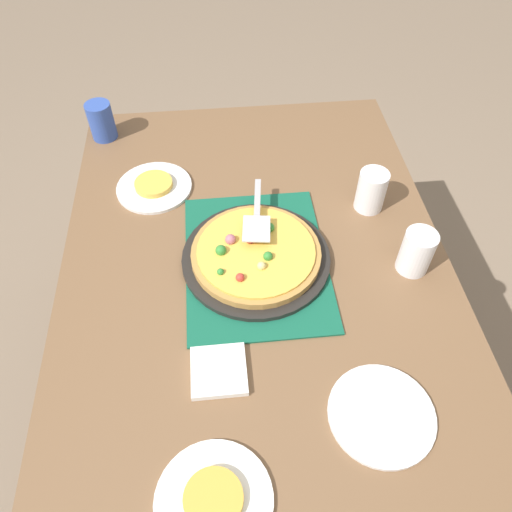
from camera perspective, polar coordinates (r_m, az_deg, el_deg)
ground_plane at (r=1.90m, az=-0.00°, el=-15.05°), size 8.00×8.00×0.00m
dining_table at (r=1.35m, az=-0.00°, el=-3.53°), size 1.40×1.00×0.75m
placemat at (r=1.26m, az=-0.00°, el=-0.50°), size 0.48×0.36×0.01m
pizza_pan at (r=1.25m, az=-0.00°, el=-0.21°), size 0.38×0.38×0.01m
pizza at (r=1.24m, az=-0.05°, el=0.40°), size 0.33×0.33×0.05m
plate_near_left at (r=1.48m, az=-11.79°, el=7.86°), size 0.22×0.22×0.01m
plate_far_right at (r=1.00m, az=-4.94°, el=-26.56°), size 0.22×0.22×0.01m
plate_side at (r=1.08m, az=14.44°, el=-17.48°), size 0.22×0.22×0.01m
served_slice_left at (r=1.47m, az=-11.87°, el=8.23°), size 0.11×0.11×0.02m
served_slice_right at (r=0.99m, az=-5.00°, el=-26.39°), size 0.11×0.11×0.02m
cup_near at (r=1.27m, az=18.24°, el=0.47°), size 0.08×0.08×0.12m
cup_far at (r=1.39m, az=13.31°, el=7.44°), size 0.08×0.08×0.12m
cup_corner at (r=1.69m, az=-17.61°, el=14.79°), size 0.08×0.08×0.12m
pizza_server at (r=1.28m, az=0.11°, el=4.78°), size 0.23×0.08×0.01m
napkin_stack at (r=1.09m, az=-4.37°, el=-13.23°), size 0.12×0.12×0.02m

